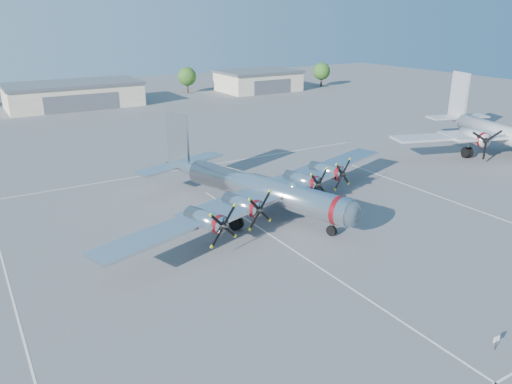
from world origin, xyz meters
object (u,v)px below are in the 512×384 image
main_bomber_b29 (255,211)px  twin_engine_east (492,153)px  hangar_center (74,94)px  info_placard (496,340)px  tree_east (187,77)px  hangar_east (258,80)px  tree_far_east (322,71)px

main_bomber_b29 → twin_engine_east: (42.25, 1.60, 0.00)m
hangar_center → info_placard: bearing=-88.5°
tree_east → twin_engine_east: size_ratio=0.20×
hangar_center → tree_east: 30.64m
main_bomber_b29 → twin_engine_east: bearing=-15.9°
hangar_center → main_bomber_b29: 74.84m
hangar_east → info_placard: size_ratio=21.34×
hangar_center → tree_far_east: bearing=-1.7°
tree_far_east → tree_east: bearing=168.1°
hangar_center → info_placard: size_ratio=29.63×
hangar_center → info_placard: 102.14m
hangar_east → info_placard: (-45.35, -102.09, -2.04)m
hangar_east → hangar_center: bearing=-180.0°
hangar_east → tree_east: bearing=161.5°
main_bomber_b29 → info_placard: (0.78, -27.32, 0.68)m
main_bomber_b29 → info_placard: size_ratio=41.66×
info_placard → main_bomber_b29: bearing=96.5°
tree_east → twin_engine_east: (14.11, -79.20, -4.22)m
hangar_east → twin_engine_east: hangar_east is taller
tree_far_east → twin_engine_east: tree_far_east is taller
tree_east → twin_engine_east: 80.56m
info_placard → hangar_center: bearing=96.4°
tree_far_east → hangar_east: bearing=174.4°
hangar_east → tree_far_east: size_ratio=3.10×
hangar_east → tree_east: tree_east is taller
hangar_center → twin_engine_east: size_ratio=0.84×
hangar_center → main_bomber_b29: (1.87, -74.77, -2.71)m
hangar_east → info_placard: bearing=-114.0°
main_bomber_b29 → tree_far_east: bearing=29.7°
hangar_center → hangar_east: size_ratio=1.39×
tree_far_east → hangar_center: bearing=178.3°
main_bomber_b29 → info_placard: main_bomber_b29 is taller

